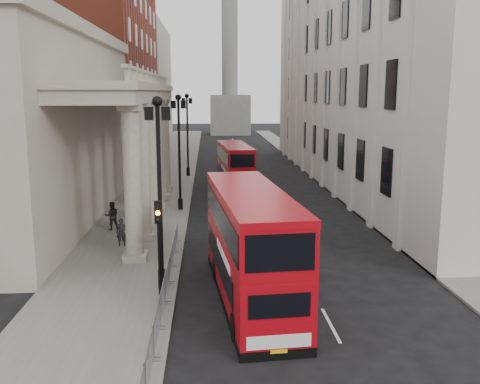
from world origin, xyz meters
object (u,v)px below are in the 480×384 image
(monument_column, at_px, (230,55))
(pedestrian_b, at_px, (112,216))
(lamp_post_south, at_px, (159,180))
(pedestrian_a, at_px, (122,232))
(lamp_post_north, at_px, (187,129))
(bus_far, at_px, (235,166))
(bus_near, at_px, (251,243))
(pedestrian_c, at_px, (140,199))
(traffic_light, at_px, (159,234))
(lamp_post_mid, at_px, (179,144))

(monument_column, bearing_deg, pedestrian_b, -97.73)
(monument_column, relative_size, lamp_post_south, 6.51)
(pedestrian_a, xyz_separation_m, pedestrian_b, (-1.16, 3.63, 0.11))
(lamp_post_north, xyz_separation_m, bus_far, (4.45, -7.48, -2.81))
(bus_near, bearing_deg, monument_column, 82.87)
(pedestrian_c, bearing_deg, bus_near, -34.74)
(bus_near, bearing_deg, pedestrian_a, 124.54)
(pedestrian_b, bearing_deg, pedestrian_c, -114.85)
(traffic_light, distance_m, pedestrian_a, 9.40)
(traffic_light, distance_m, pedestrian_c, 18.67)
(monument_column, height_order, lamp_post_south, monument_column)
(bus_near, distance_m, pedestrian_a, 10.40)
(pedestrian_a, height_order, pedestrian_c, pedestrian_a)
(lamp_post_mid, bearing_deg, lamp_post_south, -90.00)
(pedestrian_b, bearing_deg, monument_column, -112.88)
(lamp_post_mid, xyz_separation_m, traffic_light, (0.10, -18.02, -1.80))
(pedestrian_a, bearing_deg, lamp_post_north, 80.82)
(lamp_post_south, distance_m, pedestrian_b, 11.68)
(monument_column, bearing_deg, pedestrian_c, -97.57)
(pedestrian_a, bearing_deg, lamp_post_mid, 70.49)
(lamp_post_mid, bearing_deg, monument_column, 84.76)
(traffic_light, bearing_deg, lamp_post_south, 92.84)
(lamp_post_south, height_order, traffic_light, lamp_post_south)
(bus_near, bearing_deg, lamp_post_mid, 97.11)
(bus_near, relative_size, pedestrian_a, 6.98)
(pedestrian_b, bearing_deg, lamp_post_south, 95.89)
(pedestrian_a, bearing_deg, monument_column, 80.52)
(pedestrian_b, height_order, pedestrian_c, pedestrian_b)
(pedestrian_a, bearing_deg, traffic_light, -74.46)
(bus_far, distance_m, pedestrian_c, 11.13)
(pedestrian_b, relative_size, pedestrian_c, 1.17)
(lamp_post_north, bearing_deg, pedestrian_b, -100.31)
(pedestrian_c, bearing_deg, pedestrian_b, -65.48)
(lamp_post_north, bearing_deg, bus_near, -83.47)
(pedestrian_a, height_order, pedestrian_b, pedestrian_b)
(lamp_post_north, height_order, bus_near, lamp_post_north)
(traffic_light, bearing_deg, lamp_post_mid, 90.32)
(lamp_post_north, xyz_separation_m, traffic_light, (0.10, -34.02, -1.80))
(pedestrian_a, bearing_deg, bus_near, -53.02)
(traffic_light, bearing_deg, pedestrian_c, 99.40)
(pedestrian_b, bearing_deg, traffic_light, 93.09)
(lamp_post_mid, relative_size, pedestrian_b, 4.64)
(monument_column, height_order, lamp_post_north, monument_column)
(bus_far, bearing_deg, pedestrian_c, -136.25)
(lamp_post_south, bearing_deg, lamp_post_north, 90.00)
(monument_column, height_order, pedestrian_c, monument_column)
(traffic_light, relative_size, bus_near, 0.39)
(lamp_post_mid, xyz_separation_m, pedestrian_c, (-2.93, 0.27, -4.02))
(lamp_post_mid, xyz_separation_m, pedestrian_a, (-2.79, -9.35, -4.01))
(monument_column, height_order, bus_near, monument_column)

